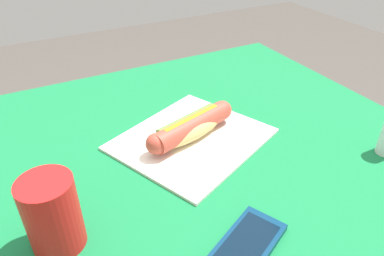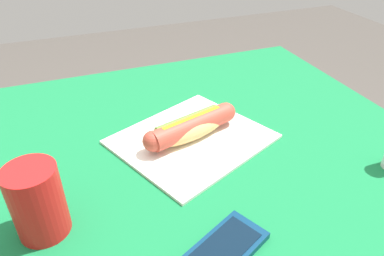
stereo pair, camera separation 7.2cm
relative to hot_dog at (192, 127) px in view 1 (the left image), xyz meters
name	(u,v)px [view 1 (the left image)]	position (x,y,z in m)	size (l,w,h in m)	color
dining_table	(179,204)	(-0.04, -0.02, -0.17)	(1.02, 0.84, 0.73)	brown
paper_wrapper	(192,139)	(0.00, 0.00, -0.03)	(0.28, 0.24, 0.01)	silver
hot_dog	(192,127)	(0.00, 0.00, 0.00)	(0.21, 0.10, 0.05)	#DBB26B
cell_phone	(243,250)	(-0.07, -0.28, -0.03)	(0.16, 0.12, 0.01)	#0A2D4C
drinking_cup	(52,214)	(-0.29, -0.14, 0.03)	(0.08, 0.08, 0.12)	red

